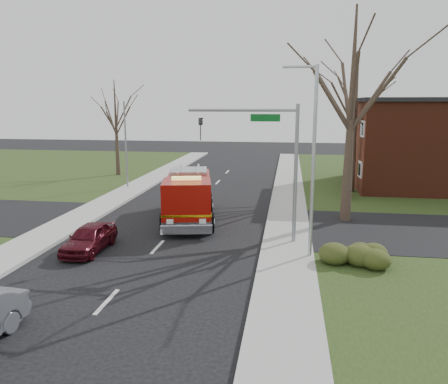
# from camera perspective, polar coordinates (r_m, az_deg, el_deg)

# --- Properties ---
(ground) EXTENTS (120.00, 120.00, 0.00)m
(ground) POSITION_cam_1_polar(r_m,az_deg,el_deg) (21.48, -8.68, -7.14)
(ground) COLOR black
(ground) RESTS_ON ground
(sidewalk_right) EXTENTS (2.40, 80.00, 0.15)m
(sidewalk_right) POSITION_cam_1_polar(r_m,az_deg,el_deg) (20.55, 8.23, -7.77)
(sidewalk_right) COLOR #9A9A95
(sidewalk_right) RESTS_ON ground
(sidewalk_left) EXTENTS (2.40, 80.00, 0.15)m
(sidewalk_left) POSITION_cam_1_polar(r_m,az_deg,el_deg) (23.98, -23.07, -5.78)
(sidewalk_left) COLOR #9A9A95
(sidewalk_left) RESTS_ON ground
(health_center_sign) EXTENTS (0.12, 2.00, 1.40)m
(health_center_sign) POSITION_cam_1_polar(r_m,az_deg,el_deg) (32.75, 15.98, 0.59)
(health_center_sign) COLOR #561415
(health_center_sign) RESTS_ON ground
(hedge_corner) EXTENTS (2.80, 2.00, 0.90)m
(hedge_corner) POSITION_cam_1_polar(r_m,az_deg,el_deg) (19.65, 16.51, -7.49)
(hedge_corner) COLOR #333D16
(hedge_corner) RESTS_ON lawn_right
(bare_tree_near) EXTENTS (6.00, 6.00, 12.00)m
(bare_tree_near) POSITION_cam_1_polar(r_m,az_deg,el_deg) (25.65, 16.39, 12.37)
(bare_tree_near) COLOR #3C2D23
(bare_tree_near) RESTS_ON ground
(bare_tree_far) EXTENTS (5.25, 5.25, 10.50)m
(bare_tree_far) POSITION_cam_1_polar(r_m,az_deg,el_deg) (34.76, 16.80, 10.46)
(bare_tree_far) COLOR #3C2D23
(bare_tree_far) RESTS_ON ground
(bare_tree_left) EXTENTS (4.50, 4.50, 9.00)m
(bare_tree_left) POSITION_cam_1_polar(r_m,az_deg,el_deg) (42.62, -13.97, 9.46)
(bare_tree_left) COLOR #3C2D23
(bare_tree_left) RESTS_ON ground
(traffic_signal_mast) EXTENTS (5.29, 0.18, 6.80)m
(traffic_signal_mast) POSITION_cam_1_polar(r_m,az_deg,el_deg) (21.04, 5.92, 5.69)
(traffic_signal_mast) COLOR gray
(traffic_signal_mast) RESTS_ON ground
(streetlight_pole) EXTENTS (1.48, 0.16, 8.40)m
(streetlight_pole) POSITION_cam_1_polar(r_m,az_deg,el_deg) (19.08, 11.44, 4.46)
(streetlight_pole) COLOR #B7BABF
(streetlight_pole) RESTS_ON ground
(utility_pole_far) EXTENTS (0.14, 0.14, 7.00)m
(utility_pole_far) POSITION_cam_1_polar(r_m,az_deg,el_deg) (35.99, -12.70, 5.91)
(utility_pole_far) COLOR gray
(utility_pole_far) RESTS_ON ground
(fire_engine) EXTENTS (4.11, 7.93, 3.05)m
(fire_engine) POSITION_cam_1_polar(r_m,az_deg,el_deg) (25.65, -4.67, -0.78)
(fire_engine) COLOR #8D0C06
(fire_engine) RESTS_ON ground
(parked_car_maroon) EXTENTS (1.55, 3.79, 1.29)m
(parked_car_maroon) POSITION_cam_1_polar(r_m,az_deg,el_deg) (21.46, -17.19, -5.74)
(parked_car_maroon) COLOR #440B13
(parked_car_maroon) RESTS_ON ground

